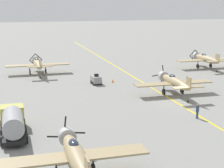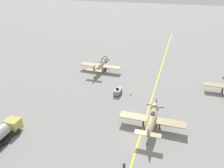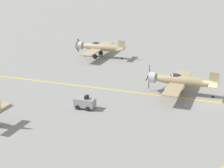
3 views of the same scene
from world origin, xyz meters
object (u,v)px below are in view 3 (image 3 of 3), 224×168
Objects in this scene: airplane_mid_center at (181,81)px; traffic_cone at (92,98)px; airplane_far_right at (100,47)px; tow_tractor at (85,103)px.

traffic_cone is at bearing 128.65° from airplane_mid_center.
airplane_mid_center is (-15.70, -18.55, 0.00)m from airplane_far_right.
airplane_far_right is 23.53m from traffic_cone.
traffic_cone is at bearing 6.91° from tow_tractor.
airplane_mid_center is 21.82× the size of traffic_cone.
airplane_mid_center is at bearing -140.92° from airplane_far_right.
tow_tractor is (-9.49, 10.42, -1.22)m from airplane_mid_center.
traffic_cone is (-6.45, 10.79, -1.74)m from airplane_mid_center.
airplane_mid_center reaches higher than traffic_cone.
airplane_mid_center is 12.69m from traffic_cone.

